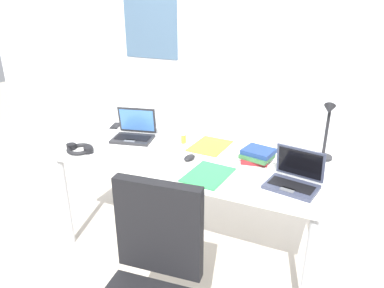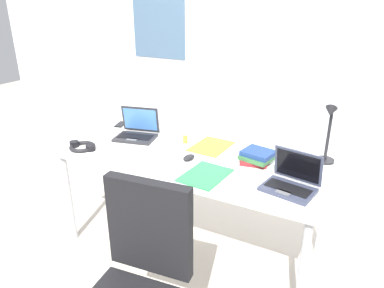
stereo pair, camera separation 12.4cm
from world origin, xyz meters
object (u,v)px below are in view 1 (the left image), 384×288
Objects in this scene: cell_phone at (116,126)px; pill_bottle at (183,138)px; computer_mouse at (190,158)px; coffee_mug at (190,131)px; laptop_front_right at (294,179)px; paper_folder_mid_desk at (208,175)px; book_stack at (257,155)px; paper_folder_far_corner at (210,146)px; desk_lamp at (326,132)px; headphones at (80,149)px; laptop_center at (134,133)px.

cell_phone is 1.72× the size of pill_bottle.
coffee_mug is (-0.17, 0.37, 0.03)m from computer_mouse.
laptop_front_right is 0.49m from paper_folder_mid_desk.
book_stack reaches higher than cell_phone.
laptop_front_right is 0.68m from computer_mouse.
pill_bottle is 0.20m from paper_folder_far_corner.
laptop_front_right is at bearing -31.61° from cell_phone.
paper_folder_mid_desk is (-0.21, -0.31, -0.04)m from book_stack.
desk_lamp is 0.80m from paper_folder_mid_desk.
desk_lamp reaches higher than computer_mouse.
paper_folder_mid_desk is at bearing -170.91° from laptop_front_right.
coffee_mug is at bearing 43.97° from headphones.
laptop_front_right reaches higher than book_stack.
laptop_center is at bearing -170.51° from paper_folder_far_corner.
coffee_mug reaches higher than paper_folder_far_corner.
desk_lamp reaches higher than book_stack.
computer_mouse is at bearing -17.67° from laptop_center.
laptop_center is 1.08× the size of laptop_front_right.
paper_folder_mid_desk is (-0.59, -0.50, -0.19)m from desk_lamp.
pill_bottle is at bearing 134.30° from computer_mouse.
headphones is at bearing -150.22° from paper_folder_far_corner.
paper_folder_mid_desk is at bearing -124.55° from book_stack.
laptop_front_right is at bearing 4.35° from headphones.
headphones reaches higher than computer_mouse.
cell_phone is 0.44× the size of paper_folder_far_corner.
pill_bottle is 0.70× the size of coffee_mug.
cell_phone is at bearing -176.99° from coffee_mug.
pill_bottle is at bearing -87.72° from coffee_mug.
book_stack is 0.38m from paper_folder_far_corner.
book_stack is at bearing 139.93° from laptop_front_right.
book_stack is at bearing -152.63° from desk_lamp.
laptop_center reaches higher than coffee_mug.
computer_mouse is at bearing -158.89° from book_stack.
pill_bottle reaches higher than paper_folder_far_corner.
book_stack is 0.61m from coffee_mug.
desk_lamp is at bearing 6.47° from pill_bottle.
desk_lamp is 2.94× the size of cell_phone.
cell_phone is at bearing 98.34° from headphones.
desk_lamp is at bearing 75.77° from laptop_front_right.
laptop_front_right is at bearing -27.95° from paper_folder_far_corner.
laptop_front_right is 1.55m from cell_phone.
desk_lamp is 1.61m from cell_phone.
headphones is 0.94m from paper_folder_mid_desk.
book_stack is (1.15, 0.34, 0.03)m from headphones.
desk_lamp reaches higher than laptop_front_right.
pill_bottle is at bearing -24.35° from cell_phone.
coffee_mug is (-0.57, 0.22, -0.00)m from book_stack.
desk_lamp is 0.96m from pill_bottle.
headphones is 0.80m from coffee_mug.
headphones is at bearing -143.75° from pill_bottle.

